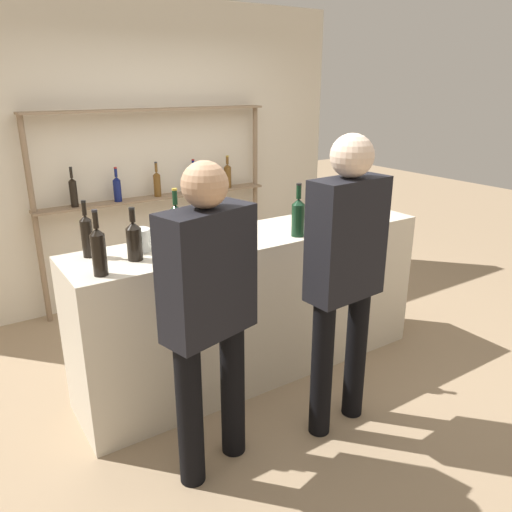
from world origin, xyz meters
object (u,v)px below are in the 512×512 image
counter_bottle_3 (134,240)px  wine_glass (312,202)px  counter_bottle_0 (176,222)px  counter_bottle_1 (99,250)px  cork_jar (140,240)px  customer_center (345,266)px  counter_bottle_2 (87,235)px  customer_left (209,304)px  counter_bottle_4 (298,216)px  ice_bucket (334,206)px

counter_bottle_3 → wine_glass: counter_bottle_3 is taller
counter_bottle_0 → counter_bottle_1: size_ratio=0.98×
cork_jar → customer_center: 1.26m
counter_bottle_2 → customer_center: customer_center is taller
cork_jar → customer_center: (0.88, -0.90, -0.07)m
counter_bottle_3 → wine_glass: (1.53, 0.23, -0.02)m
wine_glass → customer_left: size_ratio=0.08×
counter_bottle_4 → cork_jar: bearing=164.1°
counter_bottle_2 → counter_bottle_0: bearing=-4.6°
wine_glass → customer_center: 1.14m
counter_bottle_2 → cork_jar: bearing=-12.4°
counter_bottle_2 → counter_bottle_3: (0.21, -0.21, -0.01)m
counter_bottle_1 → counter_bottle_3: 0.28m
counter_bottle_1 → counter_bottle_4: bearing=-0.4°
ice_bucket → counter_bottle_3: bearing=-177.8°
counter_bottle_3 → customer_center: bearing=-38.0°
counter_bottle_1 → ice_bucket: 1.86m
counter_bottle_4 → wine_glass: (0.43, 0.38, -0.04)m
cork_jar → counter_bottle_2: bearing=167.6°
cork_jar → customer_center: bearing=-45.5°
counter_bottle_4 → customer_left: (-0.96, -0.51, -0.21)m
customer_center → counter_bottle_0: bearing=30.0°
counter_bottle_0 → ice_bucket: (1.26, -0.10, -0.04)m
counter_bottle_3 → counter_bottle_1: bearing=-151.2°
customer_left → customer_center: bearing=-110.7°
counter_bottle_0 → counter_bottle_3: counter_bottle_0 is taller
cork_jar → ice_bucket: bearing=-3.1°
counter_bottle_3 → customer_left: customer_left is taller
wine_glass → cork_jar: (-1.45, -0.09, -0.03)m
wine_glass → ice_bucket: bearing=-67.8°
wine_glass → cork_jar: 1.45m
counter_bottle_2 → ice_bucket: counter_bottle_2 is taller
customer_left → counter_bottle_4: bearing=-76.1°
counter_bottle_0 → counter_bottle_3: (-0.34, -0.16, -0.01)m
counter_bottle_2 → customer_left: (0.34, -0.86, -0.20)m
counter_bottle_0 → counter_bottle_1: counter_bottle_1 is taller
customer_center → customer_left: size_ratio=1.05×
wine_glass → counter_bottle_4: bearing=-138.9°
counter_bottle_0 → counter_bottle_2: counter_bottle_0 is taller
cork_jar → counter_bottle_4: bearing=-15.9°
counter_bottle_1 → ice_bucket: (1.85, 0.20, -0.04)m
counter_bottle_0 → customer_left: 0.87m
counter_bottle_3 → cork_jar: (0.08, 0.14, -0.05)m
wine_glass → cork_jar: bearing=-176.4°
counter_bottle_4 → wine_glass: bearing=41.1°
counter_bottle_3 → cork_jar: counter_bottle_3 is taller
cork_jar → customer_center: size_ratio=0.08×
counter_bottle_4 → customer_center: size_ratio=0.20×
counter_bottle_4 → ice_bucket: size_ratio=1.77×
counter_bottle_3 → customer_center: (0.97, -0.75, -0.13)m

